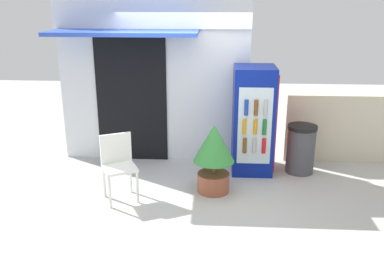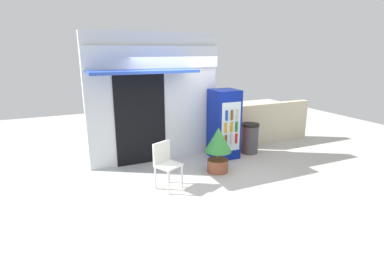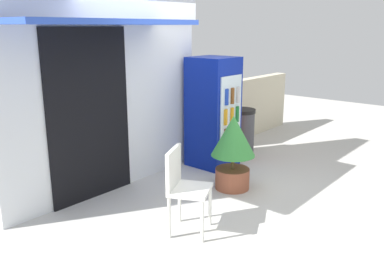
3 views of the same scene
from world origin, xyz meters
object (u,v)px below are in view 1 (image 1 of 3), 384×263
drink_cooler (253,120)px  potted_plant_near_shop (214,153)px  trash_bin (301,149)px  plastic_chair (118,162)px

drink_cooler → potted_plant_near_shop: 1.05m
potted_plant_near_shop → trash_bin: size_ratio=1.29×
plastic_chair → drink_cooler: bearing=29.3°
plastic_chair → trash_bin: bearing=21.6°
plastic_chair → potted_plant_near_shop: 1.36m
potted_plant_near_shop → trash_bin: 1.62m
drink_cooler → potted_plant_near_shop: size_ratio=1.68×
plastic_chair → trash_bin: size_ratio=1.17×
plastic_chair → potted_plant_near_shop: size_ratio=0.90×
plastic_chair → potted_plant_near_shop: potted_plant_near_shop is taller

